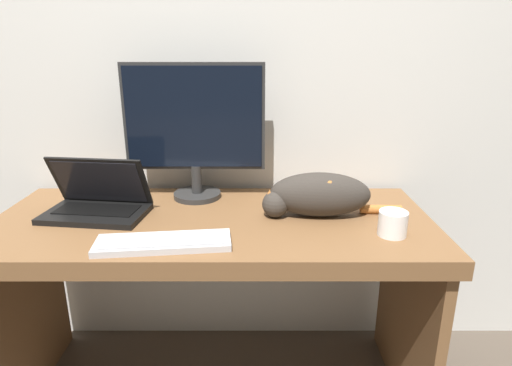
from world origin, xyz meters
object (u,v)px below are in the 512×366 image
at_px(monitor, 196,127).
at_px(cat, 319,194).
at_px(coffee_mug, 394,224).
at_px(laptop, 99,203).
at_px(external_keyboard, 165,242).

height_order(monitor, cat, monitor).
distance_m(monitor, coffee_mug, 0.79).
bearing_deg(monitor, laptop, -150.74).
bearing_deg(coffee_mug, external_keyboard, -173.76).
xyz_separation_m(monitor, coffee_mug, (0.66, -0.36, -0.24)).
xyz_separation_m(monitor, external_keyboard, (-0.05, -0.43, -0.27)).
bearing_deg(laptop, external_keyboard, -34.30).
bearing_deg(external_keyboard, coffee_mug, -0.01).
bearing_deg(laptop, monitor, 36.41).
xyz_separation_m(laptop, cat, (0.77, -0.01, 0.04)).
bearing_deg(external_keyboard, cat, 19.93).
bearing_deg(laptop, cat, 6.52).
bearing_deg(laptop, coffee_mug, -2.74).
height_order(external_keyboard, cat, cat).
bearing_deg(coffee_mug, cat, 142.71).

